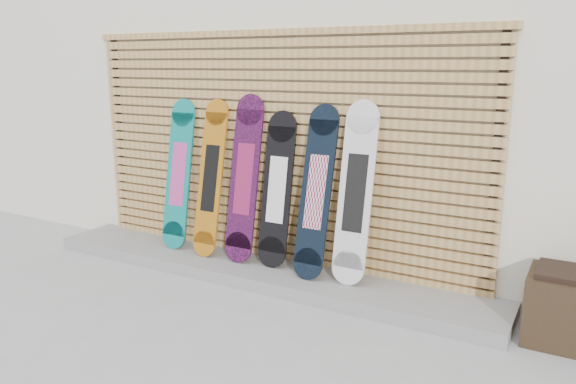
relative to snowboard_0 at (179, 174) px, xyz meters
The scene contains 10 objects.
ground 1.66m from the snowboard_0, 34.03° to the right, with size 80.00×80.00×0.00m, color #9C9C9F.
building 3.31m from the snowboard_0, 58.36° to the left, with size 12.00×5.00×3.60m, color silver.
concrete_step 1.31m from the snowboard_0, ahead, with size 4.60×0.70×0.12m, color gray.
slat_wall 1.09m from the snowboard_0, 10.04° to the left, with size 4.26×0.08×2.29m.
snowboard_0 is the anchor object (origin of this frame).
snowboard_1 0.42m from the snowboard_0, ahead, with size 0.26×0.35×1.53m.
snowboard_2 0.81m from the snowboard_0, ahead, with size 0.30×0.33×1.59m.
snowboard_3 1.16m from the snowboard_0, ahead, with size 0.30×0.28×1.45m.
snowboard_4 1.59m from the snowboard_0, ahead, with size 0.29×0.39×1.53m.
snowboard_5 1.95m from the snowboard_0, ahead, with size 0.30×0.32×1.58m.
Camera 1 is at (2.57, -3.57, 2.00)m, focal length 35.00 mm.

